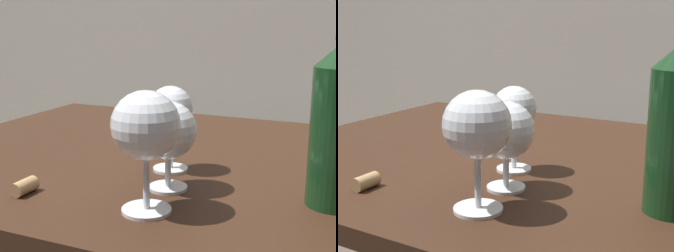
# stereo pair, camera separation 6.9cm
# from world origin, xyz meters

# --- Properties ---
(dining_table) EXTENTS (1.32, 0.77, 0.73)m
(dining_table) POSITION_xyz_m (0.00, 0.00, 0.64)
(dining_table) COLOR #382114
(dining_table) RESTS_ON ground_plane
(wine_glass_port) EXTENTS (0.09, 0.09, 0.16)m
(wine_glass_port) POSITION_xyz_m (-0.09, -0.26, 0.85)
(wine_glass_port) COLOR white
(wine_glass_port) RESTS_ON dining_table
(wine_glass_pinot) EXTENTS (0.09, 0.09, 0.13)m
(wine_glass_pinot) POSITION_xyz_m (-0.09, -0.17, 0.82)
(wine_glass_pinot) COLOR white
(wine_glass_pinot) RESTS_ON dining_table
(wine_glass_chardonnay) EXTENTS (0.07, 0.07, 0.14)m
(wine_glass_chardonnay) POSITION_xyz_m (-0.13, -0.09, 0.84)
(wine_glass_chardonnay) COLOR white
(wine_glass_chardonnay) RESTS_ON dining_table
(cork) EXTENTS (0.02, 0.04, 0.02)m
(cork) POSITION_xyz_m (-0.28, -0.28, 0.74)
(cork) COLOR tan
(cork) RESTS_ON dining_table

